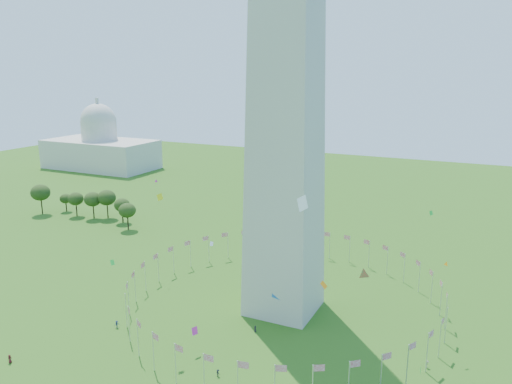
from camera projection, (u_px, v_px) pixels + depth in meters
flag_ring at (284, 293)px, 130.38m from camera, size 80.24×80.24×9.00m
capitol_building at (99, 132)px, 315.23m from camera, size 70.00×35.00×46.00m
kites_aloft at (275, 284)px, 99.31m from camera, size 96.99×64.22×40.75m
tree_line_west at (87, 206)px, 210.06m from camera, size 55.89×16.00×12.86m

